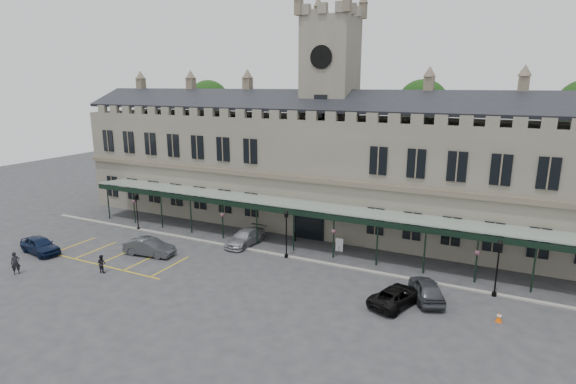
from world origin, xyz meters
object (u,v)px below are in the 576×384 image
at_px(lamp_post_right, 498,263).
at_px(lamp_post_left, 137,208).
at_px(lamp_post_mid, 286,230).
at_px(sign_board, 339,245).
at_px(car_left_a, 40,245).
at_px(car_right_a, 426,289).
at_px(car_van, 396,296).
at_px(car_taxi, 245,237).
at_px(car_left_b, 149,247).
at_px(clock_tower, 330,107).
at_px(person_b, 102,264).
at_px(person_a, 16,263).
at_px(traffic_cone, 499,317).
at_px(station_building, 328,169).

bearing_deg(lamp_post_right, lamp_post_left, 179.69).
xyz_separation_m(lamp_post_mid, sign_board, (3.80, 3.62, -2.07)).
height_order(car_left_a, car_right_a, car_left_a).
relative_size(sign_board, car_van, 0.26).
height_order(lamp_post_left, car_right_a, lamp_post_left).
bearing_deg(lamp_post_mid, car_taxi, 165.76).
xyz_separation_m(lamp_post_left, car_left_b, (6.35, -5.12, -1.68)).
distance_m(lamp_post_right, sign_board, 14.19).
xyz_separation_m(sign_board, car_van, (7.25, -8.23, 0.05)).
distance_m(clock_tower, car_left_b, 23.01).
relative_size(car_van, person_b, 3.07).
bearing_deg(person_b, car_left_a, -3.46).
relative_size(lamp_post_mid, person_a, 2.36).
bearing_deg(lamp_post_mid, car_left_a, -156.66).
bearing_deg(lamp_post_left, traffic_cone, -6.62).
xyz_separation_m(station_building, lamp_post_right, (17.51, -10.64, -3.80)).
bearing_deg(lamp_post_mid, station_building, 90.85).
bearing_deg(person_a, clock_tower, -9.77).
height_order(lamp_post_mid, person_b, lamp_post_mid).
xyz_separation_m(lamp_post_right, sign_board, (-13.55, 3.68, -2.05)).
distance_m(lamp_post_mid, car_van, 12.15).
relative_size(clock_tower, sign_board, 19.68).
height_order(station_building, traffic_cone, station_building).
height_order(lamp_post_left, car_left_a, lamp_post_left).
bearing_deg(car_van, car_taxi, -0.03).
relative_size(sign_board, car_left_a, 0.27).
xyz_separation_m(lamp_post_left, car_taxi, (12.85, 1.18, -1.73)).
bearing_deg(car_left_a, station_building, -37.60).
distance_m(traffic_cone, car_van, 6.74).
xyz_separation_m(station_building, car_right_a, (13.00, -13.36, -5.67)).
distance_m(lamp_post_mid, sign_board, 5.64).
height_order(car_left_a, car_taxi, car_left_a).
distance_m(lamp_post_left, sign_board, 22.16).
bearing_deg(clock_tower, person_a, -127.79).
distance_m(lamp_post_mid, car_right_a, 13.28).
relative_size(lamp_post_mid, lamp_post_right, 1.01).
distance_m(car_taxi, car_right_a, 18.46).
xyz_separation_m(car_right_a, person_b, (-25.30, -6.98, -0.02)).
bearing_deg(lamp_post_mid, lamp_post_right, -0.21).
relative_size(lamp_post_mid, sign_board, 3.59).
bearing_deg(car_right_a, lamp_post_right, -172.15).
bearing_deg(car_left_b, car_left_a, 106.11).
bearing_deg(traffic_cone, car_taxi, 166.89).
relative_size(traffic_cone, car_right_a, 0.15).
relative_size(clock_tower, person_a, 12.94).
bearing_deg(sign_board, car_left_a, -151.36).
distance_m(car_left_a, car_taxi, 19.10).
height_order(lamp_post_left, person_a, lamp_post_left).
distance_m(clock_tower, lamp_post_mid, 14.91).
bearing_deg(car_van, person_a, 36.08).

